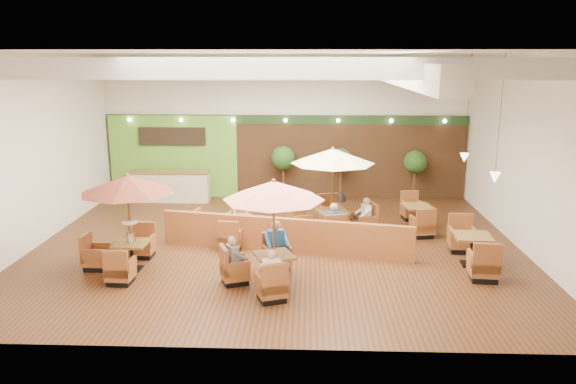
{
  "coord_description": "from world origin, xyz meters",
  "views": [
    {
      "loc": [
        0.92,
        -15.6,
        5.37
      ],
      "look_at": [
        0.3,
        0.5,
        1.5
      ],
      "focal_mm": 35.0,
      "sensor_mm": 36.0,
      "label": 1
    }
  ],
  "objects_px": {
    "booth_divider": "(284,235)",
    "table_3": "(227,225)",
    "service_counter": "(170,186)",
    "table_0": "(126,201)",
    "table_1": "(271,209)",
    "topiary_2": "(415,164)",
    "diner_1": "(276,241)",
    "diner_3": "(333,220)",
    "topiary_0": "(283,160)",
    "table_4": "(472,251)",
    "table_2": "(332,176)",
    "diner_2": "(234,254)",
    "diner_4": "(365,212)",
    "topiary_1": "(341,162)",
    "diner_0": "(271,269)",
    "table_5": "(417,217)"
  },
  "relations": [
    {
      "from": "table_5",
      "to": "diner_3",
      "type": "relative_size",
      "value": 3.14
    },
    {
      "from": "diner_4",
      "to": "topiary_1",
      "type": "bearing_deg",
      "value": -8.91
    },
    {
      "from": "table_1",
      "to": "table_5",
      "type": "relative_size",
      "value": 1.04
    },
    {
      "from": "table_4",
      "to": "topiary_0",
      "type": "height_order",
      "value": "topiary_0"
    },
    {
      "from": "table_3",
      "to": "table_5",
      "type": "relative_size",
      "value": 0.96
    },
    {
      "from": "booth_divider",
      "to": "topiary_0",
      "type": "bearing_deg",
      "value": 104.21
    },
    {
      "from": "booth_divider",
      "to": "table_5",
      "type": "xyz_separation_m",
      "value": [
        4.17,
        2.5,
        -0.14
      ]
    },
    {
      "from": "table_1",
      "to": "diner_0",
      "type": "relative_size",
      "value": 3.45
    },
    {
      "from": "table_3",
      "to": "diner_3",
      "type": "xyz_separation_m",
      "value": [
        3.16,
        -0.41,
        0.33
      ]
    },
    {
      "from": "diner_1",
      "to": "table_1",
      "type": "bearing_deg",
      "value": 66.24
    },
    {
      "from": "topiary_1",
      "to": "diner_4",
      "type": "distance_m",
      "value": 4.3
    },
    {
      "from": "diner_2",
      "to": "diner_1",
      "type": "bearing_deg",
      "value": 104.82
    },
    {
      "from": "table_4",
      "to": "diner_1",
      "type": "xyz_separation_m",
      "value": [
        -5.15,
        -0.52,
        0.38
      ]
    },
    {
      "from": "table_5",
      "to": "table_2",
      "type": "bearing_deg",
      "value": -173.55
    },
    {
      "from": "table_2",
      "to": "diner_0",
      "type": "bearing_deg",
      "value": -123.93
    },
    {
      "from": "topiary_0",
      "to": "diner_4",
      "type": "xyz_separation_m",
      "value": [
        2.7,
        -4.19,
        -0.85
      ]
    },
    {
      "from": "topiary_2",
      "to": "diner_2",
      "type": "bearing_deg",
      "value": -125.29
    },
    {
      "from": "table_0",
      "to": "topiary_1",
      "type": "distance_m",
      "value": 9.37
    },
    {
      "from": "diner_2",
      "to": "diner_4",
      "type": "distance_m",
      "value": 5.29
    },
    {
      "from": "diner_0",
      "to": "diner_2",
      "type": "xyz_separation_m",
      "value": [
        -0.96,
        0.96,
        -0.02
      ]
    },
    {
      "from": "diner_1",
      "to": "topiary_2",
      "type": "bearing_deg",
      "value": -143.72
    },
    {
      "from": "table_3",
      "to": "table_2",
      "type": "bearing_deg",
      "value": 19.67
    },
    {
      "from": "table_0",
      "to": "table_3",
      "type": "bearing_deg",
      "value": 51.28
    },
    {
      "from": "booth_divider",
      "to": "topiary_2",
      "type": "distance_m",
      "value": 7.56
    },
    {
      "from": "table_2",
      "to": "diner_1",
      "type": "relative_size",
      "value": 3.36
    },
    {
      "from": "diner_3",
      "to": "diner_2",
      "type": "bearing_deg",
      "value": -156.03
    },
    {
      "from": "service_counter",
      "to": "topiary_2",
      "type": "xyz_separation_m",
      "value": [
        9.3,
        0.2,
        0.9
      ]
    },
    {
      "from": "table_1",
      "to": "diner_0",
      "type": "distance_m",
      "value": 1.49
    },
    {
      "from": "table_1",
      "to": "table_3",
      "type": "distance_m",
      "value": 3.97
    },
    {
      "from": "table_0",
      "to": "table_3",
      "type": "xyz_separation_m",
      "value": [
        2.18,
        2.54,
        -1.38
      ]
    },
    {
      "from": "table_2",
      "to": "table_5",
      "type": "height_order",
      "value": "table_2"
    },
    {
      "from": "diner_0",
      "to": "diner_4",
      "type": "xyz_separation_m",
      "value": [
        2.55,
        4.92,
        -0.02
      ]
    },
    {
      "from": "topiary_1",
      "to": "diner_2",
      "type": "xyz_separation_m",
      "value": [
        -2.98,
        -8.15,
        -0.79
      ]
    },
    {
      "from": "table_2",
      "to": "diner_2",
      "type": "distance_m",
      "value": 4.82
    },
    {
      "from": "diner_1",
      "to": "table_5",
      "type": "bearing_deg",
      "value": -158.31
    },
    {
      "from": "table_2",
      "to": "topiary_1",
      "type": "bearing_deg",
      "value": 66.81
    },
    {
      "from": "table_4",
      "to": "topiary_2",
      "type": "height_order",
      "value": "topiary_2"
    },
    {
      "from": "table_5",
      "to": "diner_1",
      "type": "height_order",
      "value": "diner_1"
    },
    {
      "from": "table_2",
      "to": "diner_1",
      "type": "height_order",
      "value": "table_2"
    },
    {
      "from": "table_5",
      "to": "service_counter",
      "type": "bearing_deg",
      "value": 150.06
    },
    {
      "from": "table_4",
      "to": "booth_divider",
      "type": "bearing_deg",
      "value": 175.22
    },
    {
      "from": "service_counter",
      "to": "diner_0",
      "type": "distance_m",
      "value": 9.98
    },
    {
      "from": "service_counter",
      "to": "table_0",
      "type": "relative_size",
      "value": 1.17
    },
    {
      "from": "table_2",
      "to": "diner_1",
      "type": "xyz_separation_m",
      "value": [
        -1.53,
        -3.0,
        -1.1
      ]
    },
    {
      "from": "diner_0",
      "to": "diner_1",
      "type": "bearing_deg",
      "value": 77.32
    },
    {
      "from": "booth_divider",
      "to": "table_3",
      "type": "distance_m",
      "value": 2.06
    },
    {
      "from": "table_3",
      "to": "topiary_0",
      "type": "relative_size",
      "value": 1.19
    },
    {
      "from": "table_4",
      "to": "topiary_1",
      "type": "bearing_deg",
      "value": 119.51
    },
    {
      "from": "service_counter",
      "to": "diner_3",
      "type": "bearing_deg",
      "value": -39.68
    },
    {
      "from": "topiary_2",
      "to": "diner_1",
      "type": "height_order",
      "value": "topiary_2"
    }
  ]
}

